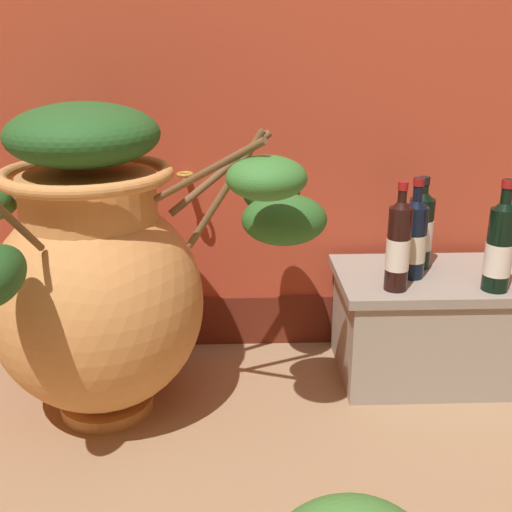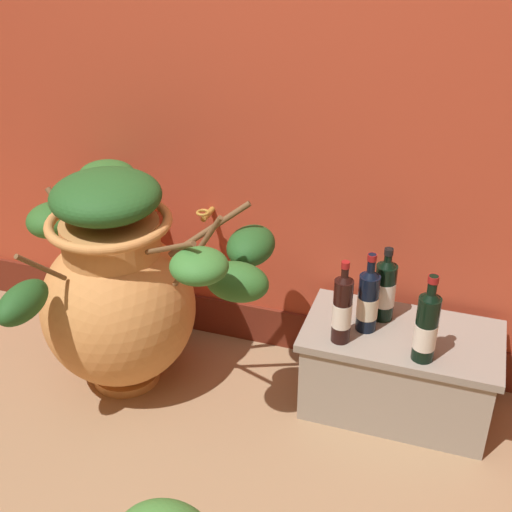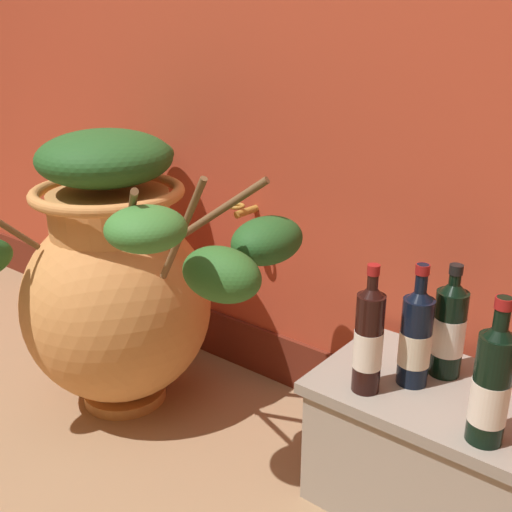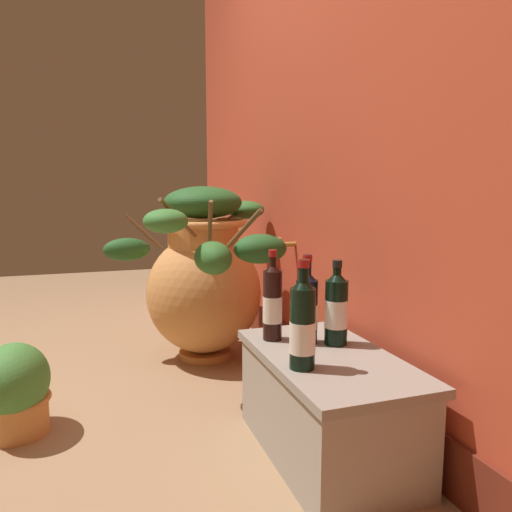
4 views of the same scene
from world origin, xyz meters
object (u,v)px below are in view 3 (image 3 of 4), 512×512
(wine_bottle_left, at_px, (449,327))
(wine_bottle_back, at_px, (369,338))
(wine_bottle_middle, at_px, (492,383))
(wine_bottle_right, at_px, (416,335))
(terracotta_urn, at_px, (118,278))

(wine_bottle_left, relative_size, wine_bottle_back, 0.91)
(wine_bottle_middle, distance_m, wine_bottle_back, 0.29)
(wine_bottle_left, height_order, wine_bottle_middle, wine_bottle_middle)
(wine_bottle_middle, xyz_separation_m, wine_bottle_right, (-0.22, 0.11, -0.01))
(wine_bottle_middle, bearing_deg, wine_bottle_back, 177.30)
(wine_bottle_middle, bearing_deg, wine_bottle_right, 152.49)
(terracotta_urn, xyz_separation_m, wine_bottle_left, (0.98, 0.25, 0.04))
(wine_bottle_left, distance_m, wine_bottle_middle, 0.27)
(terracotta_urn, height_order, wine_bottle_middle, terracotta_urn)
(wine_bottle_right, height_order, wine_bottle_back, wine_bottle_back)
(wine_bottle_right, bearing_deg, wine_bottle_left, 63.26)
(terracotta_urn, distance_m, wine_bottle_back, 0.86)
(wine_bottle_middle, bearing_deg, wine_bottle_left, 130.10)
(wine_bottle_back, bearing_deg, wine_bottle_right, 53.61)
(wine_bottle_left, relative_size, wine_bottle_middle, 0.89)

